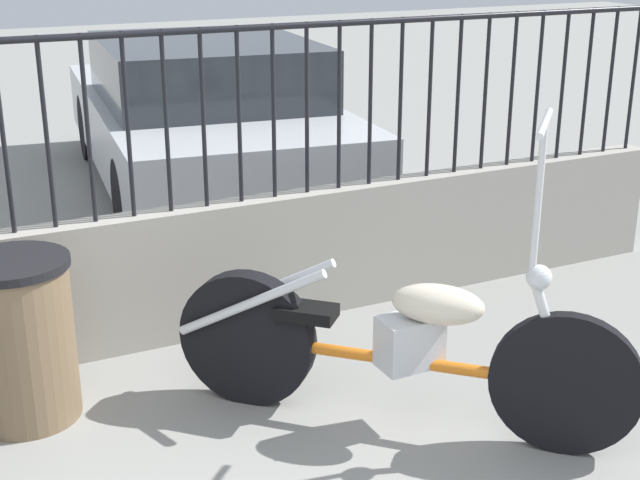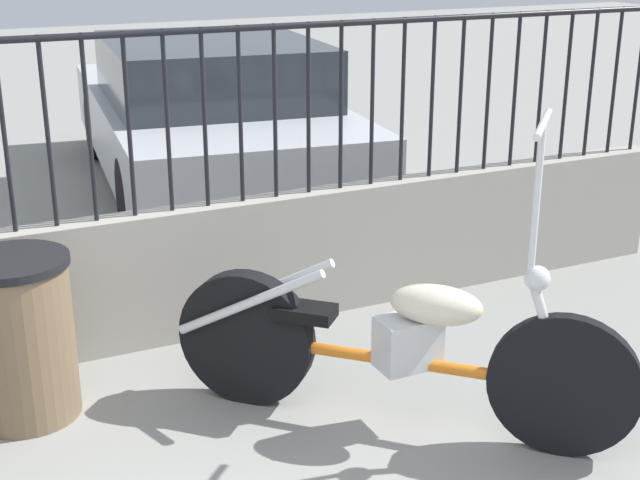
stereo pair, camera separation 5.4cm
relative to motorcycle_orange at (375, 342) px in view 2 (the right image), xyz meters
The scene contains 5 objects.
low_wall 1.80m from the motorcycle_orange, 134.83° to the left, with size 8.15×0.18×0.75m.
fence_railing 2.05m from the motorcycle_orange, 134.83° to the left, with size 8.15×0.04×0.96m.
motorcycle_orange is the anchor object (origin of this frame).
trash_bin 1.65m from the motorcycle_orange, 152.20° to the left, with size 0.52×0.52×0.79m.
car_silver 4.20m from the motorcycle_orange, 81.43° to the left, with size 2.38×4.54×1.31m.
Camera 2 is at (-0.55, -1.78, 2.20)m, focal length 50.00 mm.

